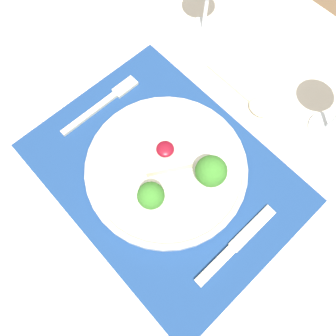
{
  "coord_description": "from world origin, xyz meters",
  "views": [
    {
      "loc": [
        0.16,
        -0.14,
        1.31
      ],
      "look_at": [
        0.0,
        0.01,
        0.76
      ],
      "focal_mm": 35.0,
      "sensor_mm": 36.0,
      "label": 1
    }
  ],
  "objects_px": {
    "spoon": "(253,102)",
    "knife": "(231,250)",
    "fork": "(105,102)",
    "dinner_plate": "(170,170)"
  },
  "relations": [
    {
      "from": "spoon",
      "to": "knife",
      "type": "bearing_deg",
      "value": -56.81
    },
    {
      "from": "dinner_plate",
      "to": "fork",
      "type": "relative_size",
      "value": 1.61
    },
    {
      "from": "fork",
      "to": "knife",
      "type": "height_order",
      "value": "knife"
    },
    {
      "from": "knife",
      "to": "spoon",
      "type": "xyz_separation_m",
      "value": [
        -0.17,
        0.25,
        -0.0
      ]
    },
    {
      "from": "fork",
      "to": "knife",
      "type": "bearing_deg",
      "value": -5.73
    },
    {
      "from": "fork",
      "to": "knife",
      "type": "distance_m",
      "value": 0.37
    },
    {
      "from": "dinner_plate",
      "to": "knife",
      "type": "distance_m",
      "value": 0.18
    },
    {
      "from": "dinner_plate",
      "to": "spoon",
      "type": "height_order",
      "value": "dinner_plate"
    },
    {
      "from": "dinner_plate",
      "to": "fork",
      "type": "height_order",
      "value": "dinner_plate"
    },
    {
      "from": "knife",
      "to": "fork",
      "type": "bearing_deg",
      "value": 173.01
    }
  ]
}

